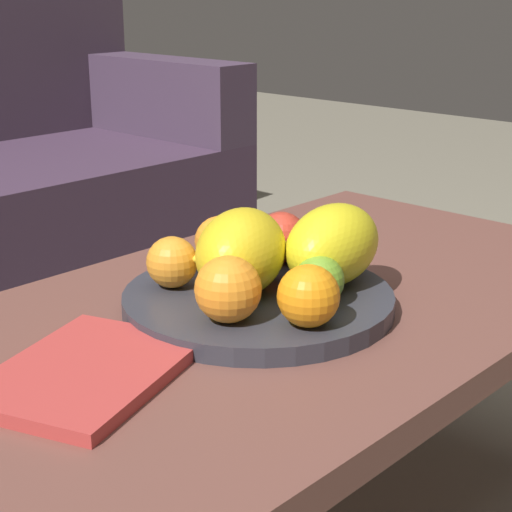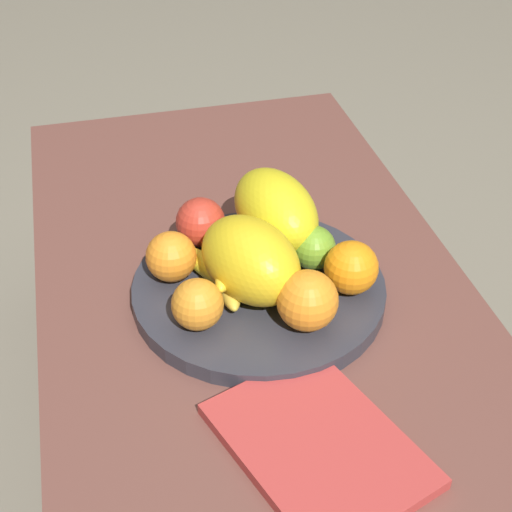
{
  "view_description": "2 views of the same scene",
  "coord_description": "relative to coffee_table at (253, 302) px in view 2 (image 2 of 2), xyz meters",
  "views": [
    {
      "loc": [
        -0.82,
        -0.72,
        0.84
      ],
      "look_at": [
        -0.04,
        0.0,
        0.49
      ],
      "focal_mm": 59.21,
      "sensor_mm": 36.0,
      "label": 1
    },
    {
      "loc": [
        -0.85,
        0.21,
        1.13
      ],
      "look_at": [
        -0.04,
        0.0,
        0.49
      ],
      "focal_mm": 53.16,
      "sensor_mm": 36.0,
      "label": 2
    }
  ],
  "objects": [
    {
      "name": "ground_plane",
      "position": [
        0.0,
        0.0,
        -0.37
      ],
      "size": [
        8.0,
        8.0,
        0.0
      ],
      "primitive_type": "plane",
      "color": "slate"
    },
    {
      "name": "coffee_table",
      "position": [
        0.0,
        0.0,
        0.0
      ],
      "size": [
        1.16,
        0.63,
        0.41
      ],
      "color": "brown",
      "rests_on": "ground_plane"
    },
    {
      "name": "fruit_bowl",
      "position": [
        -0.04,
        0.0,
        0.06
      ],
      "size": [
        0.37,
        0.37,
        0.03
      ],
      "primitive_type": "cylinder",
      "color": "#2F3039",
      "rests_on": "coffee_table"
    },
    {
      "name": "melon_large_front",
      "position": [
        0.06,
        -0.05,
        0.12
      ],
      "size": [
        0.2,
        0.14,
        0.11
      ],
      "primitive_type": "ellipsoid",
      "rotation": [
        0.0,
        0.0,
        0.2
      ],
      "color": "yellow",
      "rests_on": "fruit_bowl"
    },
    {
      "name": "melon_smaller_beside",
      "position": [
        -0.05,
        0.02,
        0.13
      ],
      "size": [
        0.2,
        0.17,
        0.11
      ],
      "primitive_type": "ellipsoid",
      "rotation": [
        0.0,
        0.0,
        0.44
      ],
      "color": "yellow",
      "rests_on": "fruit_bowl"
    },
    {
      "name": "orange_front",
      "position": [
        0.01,
        0.12,
        0.1
      ],
      "size": [
        0.07,
        0.07,
        0.07
      ],
      "primitive_type": "sphere",
      "color": "orange",
      "rests_on": "fruit_bowl"
    },
    {
      "name": "orange_left",
      "position": [
        -0.14,
        -0.04,
        0.11
      ],
      "size": [
        0.08,
        0.08,
        0.08
      ],
      "primitive_type": "sphere",
      "color": "orange",
      "rests_on": "fruit_bowl"
    },
    {
      "name": "orange_right",
      "position": [
        -0.1,
        0.1,
        0.1
      ],
      "size": [
        0.07,
        0.07,
        0.07
      ],
      "primitive_type": "sphere",
      "color": "orange",
      "rests_on": "fruit_bowl"
    },
    {
      "name": "orange_back",
      "position": [
        -0.08,
        -0.12,
        0.11
      ],
      "size": [
        0.08,
        0.08,
        0.08
      ],
      "primitive_type": "sphere",
      "color": "orange",
      "rests_on": "fruit_bowl"
    },
    {
      "name": "apple_front",
      "position": [
        0.08,
        0.06,
        0.11
      ],
      "size": [
        0.08,
        0.08,
        0.08
      ],
      "primitive_type": "sphere",
      "color": "red",
      "rests_on": "fruit_bowl"
    },
    {
      "name": "apple_left",
      "position": [
        -0.02,
        -0.09,
        0.1
      ],
      "size": [
        0.07,
        0.07,
        0.07
      ],
      "primitive_type": "sphere",
      "color": "#6A9C28",
      "rests_on": "fruit_bowl"
    },
    {
      "name": "banana_bunch",
      "position": [
        -0.02,
        0.05,
        0.09
      ],
      "size": [
        0.16,
        0.12,
        0.06
      ],
      "color": "gold",
      "rests_on": "fruit_bowl"
    },
    {
      "name": "magazine",
      "position": [
        -0.32,
        0.0,
        0.05
      ],
      "size": [
        0.3,
        0.25,
        0.02
      ],
      "primitive_type": "cube",
      "rotation": [
        0.0,
        0.0,
        0.34
      ],
      "color": "#B63936",
      "rests_on": "coffee_table"
    }
  ]
}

